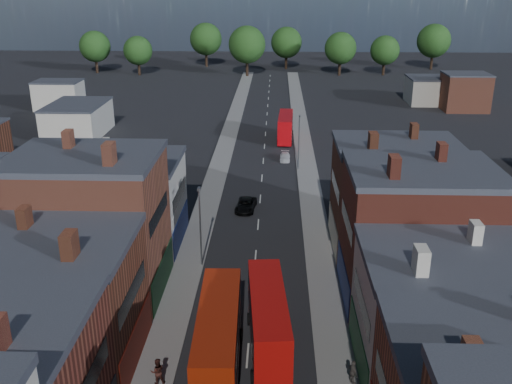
# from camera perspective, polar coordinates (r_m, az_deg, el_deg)

# --- Properties ---
(pavement_west) EXTENTS (3.00, 200.00, 0.12)m
(pavement_west) POSITION_cam_1_polar(r_m,az_deg,el_deg) (74.70, -4.52, -0.03)
(pavement_west) COLOR gray
(pavement_west) RESTS_ON ground
(pavement_east) EXTENTS (3.00, 200.00, 0.12)m
(pavement_east) POSITION_cam_1_polar(r_m,az_deg,el_deg) (74.36, 5.48, -0.16)
(pavement_east) COLOR gray
(pavement_east) RESTS_ON ground
(lamp_post_2) EXTENTS (0.25, 0.70, 8.12)m
(lamp_post_2) POSITION_cam_1_polar(r_m,az_deg,el_deg) (54.42, -5.61, -2.94)
(lamp_post_2) COLOR slate
(lamp_post_2) RESTS_ON ground
(lamp_post_3) EXTENTS (0.25, 0.70, 8.12)m
(lamp_post_3) POSITION_cam_1_polar(r_m,az_deg,el_deg) (82.36, 4.32, 5.36)
(lamp_post_3) COLOR slate
(lamp_post_3) RESTS_ON ground
(bus_0) EXTENTS (3.37, 12.18, 5.22)m
(bus_0) POSITION_cam_1_polar(r_m,az_deg,el_deg) (40.92, -3.78, -14.63)
(bus_0) COLOR #9D1F08
(bus_0) RESTS_ON ground
(bus_1) EXTENTS (3.53, 11.40, 4.85)m
(bus_1) POSITION_cam_1_polar(r_m,az_deg,el_deg) (43.15, 1.21, -12.83)
(bus_1) COLOR red
(bus_1) RESTS_ON ground
(bus_2) EXTENTS (2.91, 10.29, 4.40)m
(bus_2) POSITION_cam_1_polar(r_m,az_deg,el_deg) (98.42, 2.97, 6.54)
(bus_2) COLOR #BB080D
(bus_2) RESTS_ON ground
(car_2) EXTENTS (2.65, 4.97, 1.33)m
(car_2) POSITION_cam_1_polar(r_m,az_deg,el_deg) (68.76, -1.03, -1.31)
(car_2) COLOR black
(car_2) RESTS_ON ground
(car_3) EXTENTS (1.60, 3.75, 1.08)m
(car_3) POSITION_cam_1_polar(r_m,az_deg,el_deg) (87.75, 2.91, 3.53)
(car_3) COLOR white
(car_3) RESTS_ON ground
(ped_1) EXTENTS (1.06, 0.74, 1.98)m
(ped_1) POSITION_cam_1_polar(r_m,az_deg,el_deg) (41.53, -9.82, -17.26)
(ped_1) COLOR #42201A
(ped_1) RESTS_ON pavement_west
(ped_3) EXTENTS (0.86, 1.18, 1.83)m
(ped_3) POSITION_cam_1_polar(r_m,az_deg,el_deg) (41.53, 9.68, -17.37)
(ped_3) COLOR #534D47
(ped_3) RESTS_ON pavement_east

